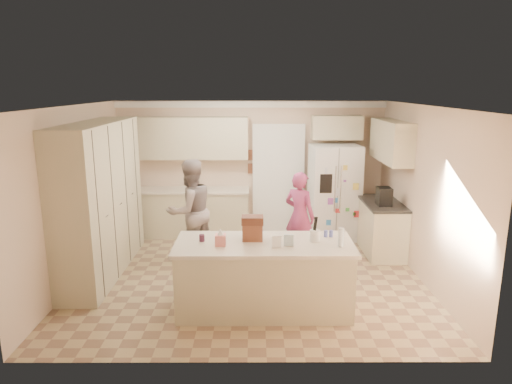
{
  "coord_description": "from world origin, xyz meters",
  "views": [
    {
      "loc": [
        0.08,
        -6.62,
        2.87
      ],
      "look_at": [
        0.1,
        0.35,
        1.25
      ],
      "focal_mm": 32.0,
      "sensor_mm": 36.0,
      "label": 1
    }
  ],
  "objects_px": {
    "coffee_maker": "(384,196)",
    "teen_girl": "(300,216)",
    "island_base": "(264,278)",
    "utensil_crock": "(315,236)",
    "tissue_box": "(220,240)",
    "teen_boy": "(190,211)",
    "refrigerator": "(334,192)",
    "dollhouse_body": "(252,232)"
  },
  "relations": [
    {
      "from": "utensil_crock",
      "to": "dollhouse_body",
      "type": "height_order",
      "value": "dollhouse_body"
    },
    {
      "from": "utensil_crock",
      "to": "tissue_box",
      "type": "distance_m",
      "value": 1.21
    },
    {
      "from": "coffee_maker",
      "to": "tissue_box",
      "type": "relative_size",
      "value": 2.14
    },
    {
      "from": "island_base",
      "to": "dollhouse_body",
      "type": "bearing_deg",
      "value": 146.31
    },
    {
      "from": "dollhouse_body",
      "to": "refrigerator",
      "type": "bearing_deg",
      "value": 61.32
    },
    {
      "from": "refrigerator",
      "to": "utensil_crock",
      "type": "distance_m",
      "value": 2.96
    },
    {
      "from": "coffee_maker",
      "to": "utensil_crock",
      "type": "distance_m",
      "value": 2.32
    },
    {
      "from": "coffee_maker",
      "to": "refrigerator",
      "type": "bearing_deg",
      "value": 123.0
    },
    {
      "from": "coffee_maker",
      "to": "dollhouse_body",
      "type": "relative_size",
      "value": 1.15
    },
    {
      "from": "coffee_maker",
      "to": "teen_boy",
      "type": "xyz_separation_m",
      "value": [
        -3.23,
        -0.17,
        -0.21
      ]
    },
    {
      "from": "island_base",
      "to": "teen_girl",
      "type": "distance_m",
      "value": 1.95
    },
    {
      "from": "refrigerator",
      "to": "island_base",
      "type": "bearing_deg",
      "value": -119.63
    },
    {
      "from": "island_base",
      "to": "teen_boy",
      "type": "bearing_deg",
      "value": 124.37
    },
    {
      "from": "refrigerator",
      "to": "dollhouse_body",
      "type": "relative_size",
      "value": 6.92
    },
    {
      "from": "island_base",
      "to": "tissue_box",
      "type": "distance_m",
      "value": 0.79
    },
    {
      "from": "teen_boy",
      "to": "teen_girl",
      "type": "height_order",
      "value": "teen_boy"
    },
    {
      "from": "teen_boy",
      "to": "dollhouse_body",
      "type": "bearing_deg",
      "value": 83.69
    },
    {
      "from": "tissue_box",
      "to": "teen_girl",
      "type": "xyz_separation_m",
      "value": [
        1.18,
        1.92,
        -0.24
      ]
    },
    {
      "from": "refrigerator",
      "to": "tissue_box",
      "type": "distance_m",
      "value": 3.59
    },
    {
      "from": "island_base",
      "to": "refrigerator",
      "type": "bearing_deg",
      "value": 64.51
    },
    {
      "from": "tissue_box",
      "to": "teen_girl",
      "type": "height_order",
      "value": "teen_girl"
    },
    {
      "from": "dollhouse_body",
      "to": "teen_boy",
      "type": "xyz_separation_m",
      "value": [
        -1.03,
        1.63,
        -0.17
      ]
    },
    {
      "from": "island_base",
      "to": "teen_boy",
      "type": "distance_m",
      "value": 2.14
    },
    {
      "from": "refrigerator",
      "to": "tissue_box",
      "type": "relative_size",
      "value": 12.86
    },
    {
      "from": "utensil_crock",
      "to": "dollhouse_body",
      "type": "relative_size",
      "value": 0.58
    },
    {
      "from": "refrigerator",
      "to": "utensil_crock",
      "type": "relative_size",
      "value": 12.0
    },
    {
      "from": "tissue_box",
      "to": "teen_girl",
      "type": "relative_size",
      "value": 0.09
    },
    {
      "from": "island_base",
      "to": "utensil_crock",
      "type": "bearing_deg",
      "value": 4.4
    },
    {
      "from": "tissue_box",
      "to": "teen_boy",
      "type": "height_order",
      "value": "teen_boy"
    },
    {
      "from": "refrigerator",
      "to": "teen_boy",
      "type": "distance_m",
      "value": 2.83
    },
    {
      "from": "tissue_box",
      "to": "teen_boy",
      "type": "relative_size",
      "value": 0.08
    },
    {
      "from": "utensil_crock",
      "to": "teen_boy",
      "type": "distance_m",
      "value": 2.49
    },
    {
      "from": "dollhouse_body",
      "to": "utensil_crock",
      "type": "bearing_deg",
      "value": -3.58
    },
    {
      "from": "refrigerator",
      "to": "island_base",
      "type": "height_order",
      "value": "refrigerator"
    },
    {
      "from": "island_base",
      "to": "dollhouse_body",
      "type": "distance_m",
      "value": 0.62
    },
    {
      "from": "coffee_maker",
      "to": "teen_girl",
      "type": "distance_m",
      "value": 1.46
    },
    {
      "from": "dollhouse_body",
      "to": "teen_boy",
      "type": "height_order",
      "value": "teen_boy"
    },
    {
      "from": "coffee_maker",
      "to": "teen_girl",
      "type": "relative_size",
      "value": 0.2
    },
    {
      "from": "teen_girl",
      "to": "teen_boy",
      "type": "bearing_deg",
      "value": 38.67
    },
    {
      "from": "utensil_crock",
      "to": "tissue_box",
      "type": "xyz_separation_m",
      "value": [
        -1.2,
        -0.15,
        -0.0
      ]
    },
    {
      "from": "utensil_crock",
      "to": "teen_girl",
      "type": "relative_size",
      "value": 0.1
    },
    {
      "from": "refrigerator",
      "to": "coffee_maker",
      "type": "relative_size",
      "value": 6.0
    }
  ]
}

